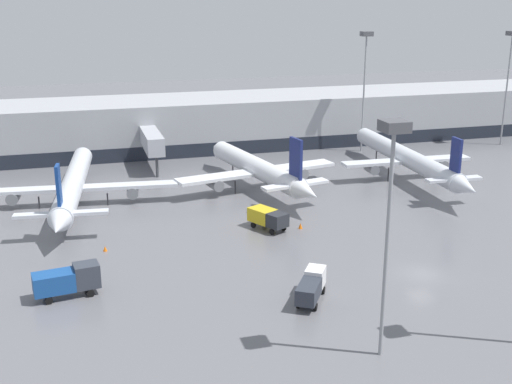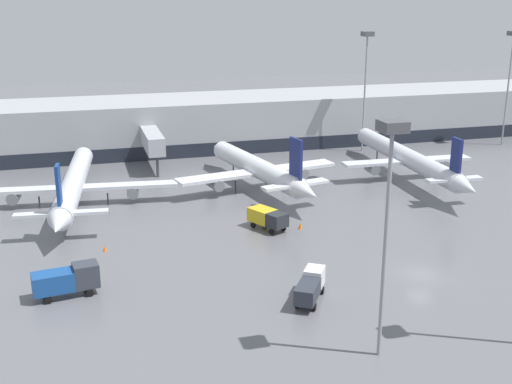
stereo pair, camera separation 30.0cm
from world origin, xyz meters
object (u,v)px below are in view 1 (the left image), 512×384
object	(u,v)px
apron_light_mast_0	(391,174)
apron_light_mast_2	(510,57)
parked_jet_4	(258,169)
service_truck_2	(268,217)
parked_jet_0	(73,185)
service_truck_0	(68,280)
parked_jet_1	(407,158)
traffic_cone_1	(300,226)
traffic_cone_0	(105,249)
apron_light_mast_1	(365,59)
service_truck_1	(311,286)

from	to	relation	value
apron_light_mast_0	apron_light_mast_2	xyz separation A→B (m)	(54.96, 60.60, 1.57)
apron_light_mast_0	parked_jet_4	bearing A→B (deg)	85.82
service_truck_2	parked_jet_0	bearing A→B (deg)	-153.34
service_truck_0	apron_light_mast_0	size ratio (longest dim) A/B	0.34
parked_jet_0	service_truck_0	distance (m)	27.91
service_truck_0	parked_jet_1	bearing A→B (deg)	21.18
parked_jet_4	apron_light_mast_0	distance (m)	46.67
parked_jet_4	apron_light_mast_2	world-z (taller)	apron_light_mast_2
parked_jet_0	traffic_cone_1	distance (m)	30.86
parked_jet_0	traffic_cone_1	world-z (taller)	parked_jet_0
apron_light_mast_0	traffic_cone_0	bearing A→B (deg)	125.09
parked_jet_0	parked_jet_1	bearing A→B (deg)	-84.37
apron_light_mast_2	parked_jet_1	bearing A→B (deg)	-150.58
apron_light_mast_1	apron_light_mast_0	bearing A→B (deg)	-113.70
parked_jet_4	apron_light_mast_1	xyz separation A→B (m)	(24.39, 17.93, 13.10)
service_truck_2	traffic_cone_0	xyz separation A→B (m)	(-19.06, -1.73, -1.20)
parked_jet_0	traffic_cone_0	bearing A→B (deg)	-164.27
traffic_cone_0	parked_jet_1	bearing A→B (deg)	20.54
service_truck_2	apron_light_mast_0	xyz separation A→B (m)	(0.18, -29.12, 12.99)
parked_jet_0	parked_jet_1	size ratio (longest dim) A/B	0.98
apron_light_mast_1	service_truck_1	bearing A→B (deg)	-119.17
traffic_cone_1	traffic_cone_0	bearing A→B (deg)	-177.89
traffic_cone_1	apron_light_mast_1	world-z (taller)	apron_light_mast_1
service_truck_1	apron_light_mast_0	size ratio (longest dim) A/B	0.31
service_truck_0	apron_light_mast_2	world-z (taller)	apron_light_mast_2
parked_jet_4	service_truck_1	size ratio (longest dim) A/B	5.54
service_truck_1	apron_light_mast_1	distance (m)	62.41
parked_jet_0	service_truck_2	distance (m)	27.15
apron_light_mast_1	parked_jet_1	bearing A→B (deg)	-93.97
parked_jet_0	service_truck_1	size ratio (longest dim) A/B	6.59
parked_jet_1	parked_jet_0	bearing A→B (deg)	91.52
parked_jet_0	parked_jet_1	world-z (taller)	parked_jet_1
parked_jet_4	apron_light_mast_0	size ratio (longest dim) A/B	1.71
service_truck_1	service_truck_2	world-z (taller)	service_truck_1
service_truck_0	traffic_cone_1	xyz separation A→B (m)	(26.72, 11.15, -1.33)
parked_jet_0	apron_light_mast_0	bearing A→B (deg)	-147.55
apron_light_mast_2	apron_light_mast_1	bearing A→B (deg)	174.85
service_truck_1	apron_light_mast_1	size ratio (longest dim) A/B	0.27
service_truck_0	apron_light_mast_0	bearing A→B (deg)	-44.28
parked_jet_0	traffic_cone_0	world-z (taller)	parked_jet_0
parked_jet_4	traffic_cone_1	size ratio (longest dim) A/B	46.25
parked_jet_1	service_truck_1	xyz separation A→B (m)	(-28.28, -34.40, -1.82)
service_truck_1	apron_light_mast_0	distance (m)	16.57
parked_jet_0	service_truck_0	bearing A→B (deg)	-175.68
service_truck_2	traffic_cone_1	bearing A→B (deg)	49.17
traffic_cone_0	traffic_cone_1	xyz separation A→B (m)	(22.86, 0.84, 0.05)
traffic_cone_0	apron_light_mast_2	bearing A→B (deg)	24.11
parked_jet_1	traffic_cone_1	size ratio (longest dim) A/B	55.97
service_truck_2	service_truck_1	bearing A→B (deg)	-32.73
service_truck_2	parked_jet_1	bearing A→B (deg)	92.41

